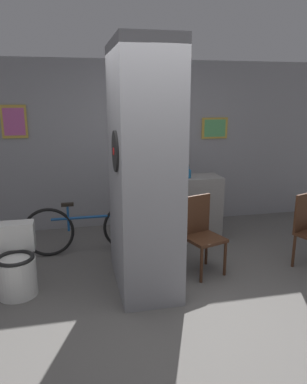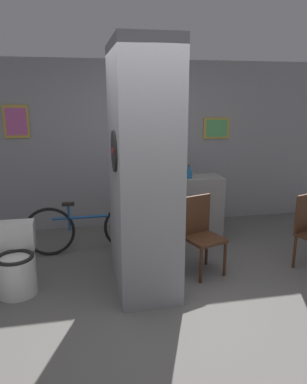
# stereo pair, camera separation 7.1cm
# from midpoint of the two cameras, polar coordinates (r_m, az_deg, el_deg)

# --- Properties ---
(ground_plane) EXTENTS (14.00, 14.00, 0.00)m
(ground_plane) POSITION_cam_midpoint_polar(r_m,az_deg,el_deg) (3.93, 1.77, -17.37)
(ground_plane) COLOR #5B5956
(wall_back) EXTENTS (8.00, 0.09, 2.60)m
(wall_back) POSITION_cam_midpoint_polar(r_m,az_deg,el_deg) (5.97, -4.00, 7.10)
(wall_back) COLOR gray
(wall_back) RESTS_ON ground_plane
(pillar_center) EXTENTS (0.65, 1.20, 2.60)m
(pillar_center) POSITION_cam_midpoint_polar(r_m,az_deg,el_deg) (3.98, -1.17, 3.31)
(pillar_center) COLOR gray
(pillar_center) RESTS_ON ground_plane
(counter_shelf) EXTENTS (1.12, 0.44, 0.94)m
(counter_shelf) POSITION_cam_midpoint_polar(r_m,az_deg,el_deg) (5.45, 4.84, -2.59)
(counter_shelf) COLOR gray
(counter_shelf) RESTS_ON ground_plane
(toilet) EXTENTS (0.42, 0.58, 0.72)m
(toilet) POSITION_cam_midpoint_polar(r_m,az_deg,el_deg) (4.35, -19.71, -10.43)
(toilet) COLOR silver
(toilet) RESTS_ON ground_plane
(chair_near_pillar) EXTENTS (0.51, 0.51, 0.92)m
(chair_near_pillar) POSITION_cam_midpoint_polar(r_m,az_deg,el_deg) (4.50, 7.65, -6.00)
(chair_near_pillar) COLOR #422616
(chair_near_pillar) RESTS_ON ground_plane
(bicycle) EXTENTS (1.71, 0.42, 0.72)m
(bicycle) POSITION_cam_midpoint_polar(r_m,az_deg,el_deg) (5.11, -9.31, -5.43)
(bicycle) COLOR black
(bicycle) RESTS_ON ground_plane
(bottle_tall) EXTENTS (0.06, 0.06, 0.27)m
(bottle_tall) POSITION_cam_midpoint_polar(r_m,az_deg,el_deg) (5.35, 4.24, 3.39)
(bottle_tall) COLOR olive
(bottle_tall) RESTS_ON counter_shelf
(bottle_short) EXTENTS (0.09, 0.09, 0.20)m
(bottle_short) POSITION_cam_midpoint_polar(r_m,az_deg,el_deg) (5.27, 5.79, 2.89)
(bottle_short) COLOR #19598C
(bottle_short) RESTS_ON counter_shelf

